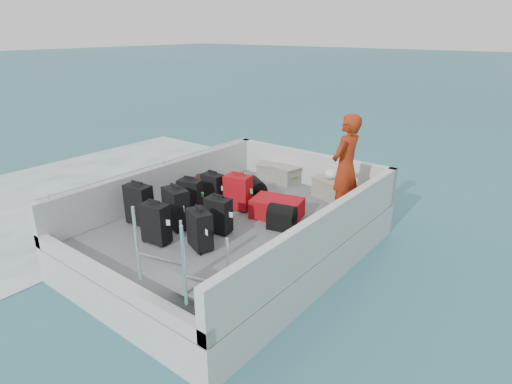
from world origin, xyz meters
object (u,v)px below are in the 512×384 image
(crate_0, at_px, (271,172))
(suitcase_6, at_px, (200,230))
(suitcase_3, at_px, (156,224))
(passenger, at_px, (345,167))
(suitcase_5, at_px, (238,193))
(suitcase_7, at_px, (218,215))
(crate_2, at_px, (330,189))
(crate_1, at_px, (285,175))
(crate_3, at_px, (347,208))
(suitcase_2, at_px, (213,189))
(suitcase_8, at_px, (277,208))
(suitcase_0, at_px, (139,205))
(suitcase_1, at_px, (190,197))
(suitcase_4, at_px, (176,208))

(crate_0, bearing_deg, suitcase_6, -71.81)
(suitcase_3, bearing_deg, passenger, 47.93)
(suitcase_5, relative_size, passenger, 0.36)
(crate_0, bearing_deg, suitcase_7, -71.22)
(suitcase_3, bearing_deg, crate_2, 62.17)
(crate_0, xyz_separation_m, crate_1, (0.37, 0.00, 0.01))
(crate_2, height_order, crate_3, crate_2)
(suitcase_2, relative_size, crate_0, 1.10)
(suitcase_2, bearing_deg, crate_1, 77.25)
(suitcase_8, xyz_separation_m, crate_1, (-0.91, 1.55, 0.00))
(crate_2, bearing_deg, crate_0, 173.94)
(suitcase_0, xyz_separation_m, crate_1, (0.71, 3.21, -0.18))
(suitcase_1, xyz_separation_m, suitcase_4, (0.27, -0.57, 0.03))
(suitcase_3, height_order, crate_0, suitcase_3)
(suitcase_5, height_order, suitcase_8, suitcase_5)
(suitcase_8, xyz_separation_m, crate_2, (0.27, 1.39, 0.01))
(suitcase_8, bearing_deg, suitcase_6, 157.29)
(suitcase_3, distance_m, suitcase_6, 0.71)
(suitcase_1, xyz_separation_m, suitcase_8, (1.32, 0.80, -0.14))
(suitcase_5, xyz_separation_m, suitcase_7, (0.36, -0.90, -0.03))
(suitcase_4, distance_m, crate_0, 2.93)
(crate_0, xyz_separation_m, passenger, (2.16, -0.82, 0.74))
(suitcase_0, height_order, suitcase_8, suitcase_0)
(suitcase_0, relative_size, crate_1, 1.24)
(suitcase_0, relative_size, suitcase_1, 1.14)
(crate_1, bearing_deg, crate_3, -22.23)
(suitcase_7, bearing_deg, suitcase_0, -160.58)
(suitcase_7, distance_m, crate_0, 2.76)
(suitcase_3, height_order, passenger, passenger)
(suitcase_5, distance_m, passenger, 1.95)
(suitcase_2, bearing_deg, crate_2, 45.44)
(crate_0, relative_size, crate_1, 0.94)
(suitcase_7, xyz_separation_m, suitcase_8, (0.39, 1.06, -0.12))
(suitcase_2, bearing_deg, suitcase_0, -104.24)
(crate_1, distance_m, crate_2, 1.19)
(crate_3, bearing_deg, suitcase_0, -136.33)
(passenger, bearing_deg, suitcase_0, -43.55)
(suitcase_0, distance_m, suitcase_3, 0.79)
(suitcase_6, bearing_deg, crate_1, 123.98)
(suitcase_2, distance_m, suitcase_8, 1.32)
(suitcase_2, distance_m, crate_1, 1.84)
(suitcase_0, relative_size, passenger, 0.39)
(suitcase_2, relative_size, suitcase_5, 0.91)
(suitcase_2, distance_m, crate_0, 1.80)
(suitcase_0, distance_m, passenger, 3.51)
(suitcase_6, xyz_separation_m, crate_0, (-1.05, 3.18, -0.14))
(suitcase_3, bearing_deg, suitcase_4, 98.18)
(crate_0, distance_m, crate_2, 1.56)
(suitcase_4, height_order, crate_0, suitcase_4)
(crate_0, height_order, crate_3, crate_0)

